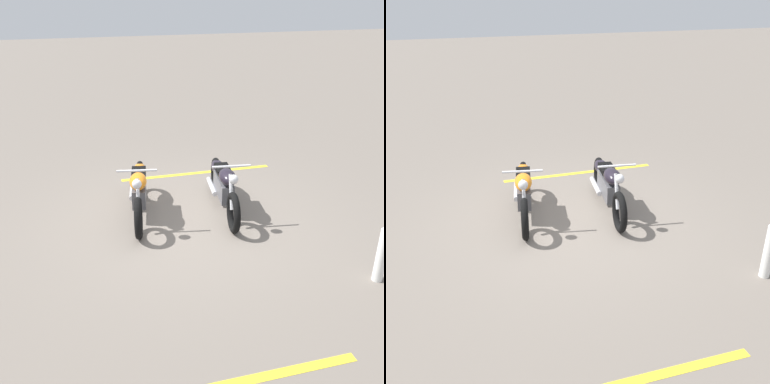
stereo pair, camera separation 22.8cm
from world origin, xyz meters
TOP-DOWN VIEW (x-y plane):
  - ground_plane at (0.00, 0.00)m, footprint 60.00×60.00m
  - motorcycle_bright_foreground at (-0.48, -0.72)m, footprint 2.21×0.70m
  - motorcycle_dark_foreground at (-0.24, 0.73)m, footprint 2.22×0.65m
  - bollard_post at (2.37, 2.00)m, footprint 0.14×0.14m
  - parking_stripe_near at (-1.94, 0.77)m, footprint 0.20×3.20m

SIDE VIEW (x-z plane):
  - ground_plane at x=0.00m, z-range 0.00..0.00m
  - parking_stripe_near at x=-1.94m, z-range 0.00..0.01m
  - bollard_post at x=2.37m, z-range 0.00..0.77m
  - motorcycle_bright_foreground at x=-0.48m, z-range -0.06..0.98m
  - motorcycle_dark_foreground at x=-0.24m, z-range -0.06..0.98m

